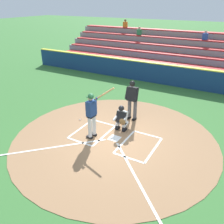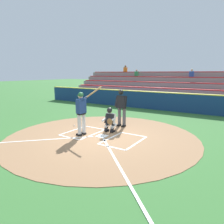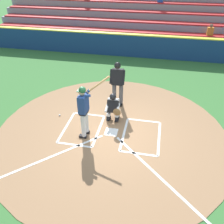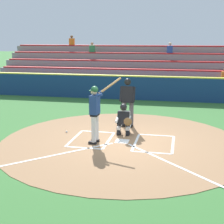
% 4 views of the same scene
% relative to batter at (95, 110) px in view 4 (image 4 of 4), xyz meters
% --- Properties ---
extents(ground_plane, '(120.00, 120.00, 0.00)m').
position_rel_batter_xyz_m(ground_plane, '(-0.82, -0.33, -1.10)').
color(ground_plane, '#387033').
extents(dirt_circle, '(8.00, 8.00, 0.01)m').
position_rel_batter_xyz_m(dirt_circle, '(-0.82, -0.33, -1.09)').
color(dirt_circle, '#99704C').
rests_on(dirt_circle, ground).
extents(home_plate_and_chalk, '(7.93, 4.91, 0.01)m').
position_rel_batter_xyz_m(home_plate_and_chalk, '(-0.82, 0.55, -1.08)').
color(home_plate_and_chalk, white).
rests_on(home_plate_and_chalk, dirt_circle).
extents(batter, '(0.97, 0.65, 2.13)m').
position_rel_batter_xyz_m(batter, '(0.00, 0.00, 0.00)').
color(batter, silver).
rests_on(batter, ground).
extents(catcher, '(0.59, 0.60, 1.13)m').
position_rel_batter_xyz_m(catcher, '(-0.74, -1.07, -0.51)').
color(catcher, black).
rests_on(catcher, ground).
extents(plate_umpire, '(0.58, 0.41, 1.86)m').
position_rel_batter_xyz_m(plate_umpire, '(-0.69, -2.18, -0.02)').
color(plate_umpire, '#4C4C51').
rests_on(plate_umpire, ground).
extents(baseball, '(0.07, 0.07, 0.07)m').
position_rel_batter_xyz_m(baseball, '(1.32, -0.93, -1.06)').
color(baseball, white).
rests_on(baseball, ground).
extents(backstop_wall, '(22.00, 0.36, 1.31)m').
position_rel_batter_xyz_m(backstop_wall, '(-0.82, -7.83, -0.45)').
color(backstop_wall, navy).
rests_on(backstop_wall, ground).
extents(bleacher_stand, '(20.00, 5.10, 3.45)m').
position_rel_batter_xyz_m(bleacher_stand, '(-0.82, -11.66, -0.10)').
color(bleacher_stand, gray).
rests_on(bleacher_stand, ground).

